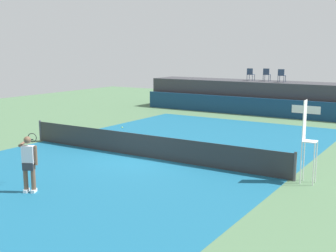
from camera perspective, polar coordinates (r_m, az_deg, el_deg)
The scene contains 13 objects.
ground_plane at distance 20.52m, azimuth 1.77°, elevation -2.38°, with size 48.00×48.00×0.00m, color #4C704C.
court_inner at distance 18.06m, azimuth -3.08°, elevation -4.08°, with size 12.00×22.00×0.00m, color #16597A.
sponsor_wall at distance 29.81m, azimuth 12.13°, elevation 2.43°, with size 18.00×0.22×1.20m.
spectator_platform at distance 31.44m, azimuth 13.28°, elevation 3.68°, with size 18.00×2.80×2.20m, color #38383D.
spectator_chair_far_left at distance 31.61m, azimuth 10.73°, elevation 6.70°, with size 0.45×0.45×0.89m.
spectator_chair_left at distance 31.66m, azimuth 12.76°, elevation 6.64°, with size 0.47×0.47×0.89m.
spectator_chair_center at distance 30.76m, azimuth 14.62°, elevation 6.47°, with size 0.45×0.45×0.89m.
umpire_chair at distance 14.98m, azimuth 17.67°, elevation -1.24°, with size 0.46×0.46×2.76m.
tennis_net at distance 17.95m, azimuth -3.10°, elevation -2.61°, with size 12.40×0.02×0.95m, color #2D2D2D.
net_post_near at distance 22.06m, azimuth -16.35°, elevation -0.58°, with size 0.10×0.10×1.00m, color #4C4C51.
net_post_far at distance 15.31m, azimuth 16.26°, elevation -5.11°, with size 0.10×0.10×1.00m, color #4C4C51.
tennis_player at distance 14.13m, azimuth -17.73°, elevation -4.50°, with size 1.07×1.03×1.77m.
tennis_ball at distance 24.86m, azimuth -6.02°, elevation -0.17°, with size 0.07×0.07×0.07m, color #D8EA33.
Camera 1 is at (10.18, -14.27, 4.36)m, focal length 46.65 mm.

